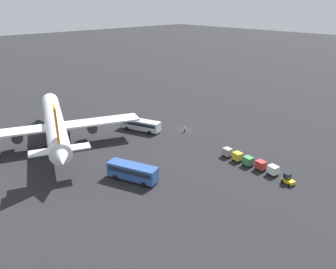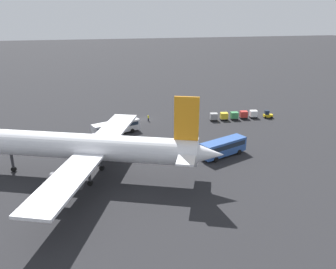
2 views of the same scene
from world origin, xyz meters
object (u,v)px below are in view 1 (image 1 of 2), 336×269
baggage_tug (288,179)px  cargo_cart_grey (227,152)px  worker_person (185,129)px  shuttle_bus_far (133,171)px  airplane (55,123)px  shuttle_bus_near (140,124)px  cargo_cart_yellow (237,156)px  cargo_cart_white (273,170)px  cargo_cart_red (261,165)px  cargo_cart_green (248,161)px

baggage_tug → cargo_cart_grey: bearing=11.0°
baggage_tug → worker_person: baggage_tug is taller
shuttle_bus_far → airplane: bearing=-14.8°
airplane → baggage_tug: bearing=-131.5°
shuttle_bus_near → cargo_cart_grey: bearing=168.3°
cargo_cart_grey → shuttle_bus_far: bearing=73.7°
cargo_cart_yellow → cargo_cart_grey: bearing=-3.4°
airplane → cargo_cart_white: airplane is taller
shuttle_bus_far → cargo_cart_yellow: bearing=-134.5°
airplane → shuttle_bus_near: size_ratio=3.87×
cargo_cart_white → airplane: bearing=29.3°
cargo_cart_red → shuttle_bus_near: bearing=6.7°
shuttle_bus_far → cargo_cart_yellow: shuttle_bus_far is taller
airplane → shuttle_bus_near: (-6.68, -20.87, -3.83)m
shuttle_bus_near → shuttle_bus_far: shuttle_bus_far is taller
worker_person → cargo_cart_white: (-28.56, 3.78, 0.32)m
airplane → cargo_cart_yellow: airplane is taller
worker_person → shuttle_bus_near: bearing=40.7°
worker_person → cargo_cart_white: bearing=172.5°
airplane → shuttle_bus_near: airplane is taller
shuttle_bus_far → cargo_cart_grey: shuttle_bus_far is taller
shuttle_bus_far → cargo_cart_green: bearing=-140.8°
cargo_cart_white → baggage_tug: bearing=166.2°
shuttle_bus_far → cargo_cart_red: shuttle_bus_far is taller
shuttle_bus_near → worker_person: bearing=-160.0°
shuttle_bus_near → cargo_cart_white: size_ratio=5.17×
cargo_cart_green → shuttle_bus_near: bearing=6.9°
shuttle_bus_near → worker_person: (-9.13, -7.86, -0.96)m
cargo_cart_grey → cargo_cart_white: bearing=179.5°
cargo_cart_red → baggage_tug: bearing=171.7°
cargo_cart_white → cargo_cart_grey: bearing=-0.5°
cargo_cart_red → cargo_cart_grey: size_ratio=1.00×
airplane → cargo_cart_white: size_ratio=20.00×
worker_person → cargo_cart_yellow: cargo_cart_yellow is taller
shuttle_bus_far → cargo_cart_green: (-12.21, -21.68, -0.81)m
baggage_tug → worker_person: size_ratio=1.52×
airplane → shuttle_bus_far: size_ratio=4.25×
airplane → cargo_cart_green: size_ratio=20.00×
worker_person → cargo_cart_red: cargo_cart_red is taller
cargo_cart_yellow → cargo_cart_grey: size_ratio=1.00×
cargo_cart_white → cargo_cart_yellow: size_ratio=1.00×
cargo_cart_green → cargo_cart_grey: (5.76, -0.33, 0.00)m
shuttle_bus_near → cargo_cart_white: 37.92m
worker_person → baggage_tug: bearing=171.7°
baggage_tug → cargo_cart_yellow: 12.45m
cargo_cart_white → cargo_cart_red: same height
airplane → cargo_cart_yellow: bearing=-123.1°
airplane → shuttle_bus_near: bearing=-85.7°
cargo_cart_grey → baggage_tug: bearing=176.1°
airplane → cargo_cart_yellow: 43.76m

